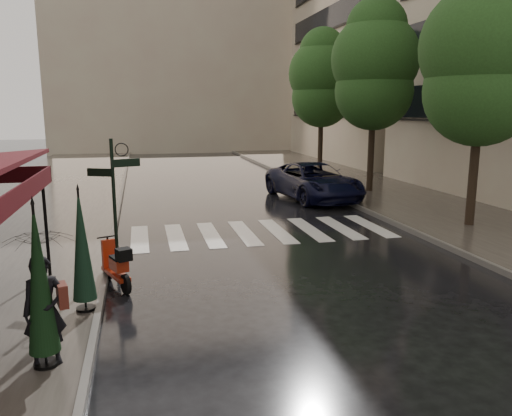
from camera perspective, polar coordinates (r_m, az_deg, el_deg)
name	(u,v)px	position (r m, az deg, el deg)	size (l,w,h in m)	color
ground	(180,318)	(9.40, -8.66, -12.33)	(120.00, 120.00, 0.00)	black
sidewalk_near	(40,205)	(21.30, -23.49, 0.32)	(6.00, 60.00, 0.12)	#38332D
sidewalk_far	(384,191)	(23.57, 14.45, 1.87)	(5.50, 60.00, 0.12)	#38332D
curb_near	(120,201)	(20.95, -15.27, 0.74)	(0.12, 60.00, 0.16)	#595651
curb_far	(327,193)	(22.42, 8.08, 1.69)	(0.12, 60.00, 0.16)	#595651
crosswalk	(261,232)	(15.49, 0.57, -2.73)	(7.85, 3.20, 0.01)	silver
signpost	(114,195)	(11.78, -15.90, 1.48)	(1.17, 0.29, 3.10)	black
haussmann_far	(378,31)	(38.99, 13.79, 19.02)	(8.00, 16.00, 18.50)	tan
backdrop_building	(176,37)	(47.17, -9.12, 18.69)	(22.00, 6.00, 20.00)	tan
tree_near	(483,56)	(17.07, 24.54, 15.55)	(3.80, 3.80, 7.99)	black
tree_mid	(375,66)	(23.02, 13.42, 15.53)	(3.80, 3.80, 8.34)	black
tree_far	(322,79)	(29.51, 7.55, 14.45)	(3.80, 3.80, 8.16)	black
pedestrian_with_umbrella	(40,256)	(7.56, -23.46, -5.09)	(1.19, 1.20, 2.43)	black
scooter	(117,266)	(11.05, -15.65, -6.43)	(0.76, 1.45, 1.01)	black
parked_car	(313,181)	(21.21, 6.58, 3.06)	(2.52, 5.46, 1.52)	black
parasol_front	(39,279)	(7.61, -23.54, -7.46)	(0.43, 0.43, 2.42)	black
parasol_back	(82,245)	(9.48, -19.31, -4.03)	(0.43, 0.43, 2.28)	black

